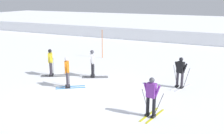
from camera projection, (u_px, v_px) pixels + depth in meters
The scene contains 8 objects.
ground_plane at pixel (90, 97), 13.00m from camera, with size 120.00×120.00×0.00m, color white.
far_snow_ridge at pixel (179, 32), 31.21m from camera, with size 80.00×8.19×1.32m, color white.
skier_orange at pixel (67, 71), 14.11m from camera, with size 1.52×1.23×1.71m.
skier_purple at pixel (151, 96), 10.65m from camera, with size 0.99×1.64×1.71m.
skier_yellow at pixel (51, 62), 16.19m from camera, with size 1.56×1.15×1.71m.
skier_black at pixel (180, 72), 14.06m from camera, with size 0.95×1.63×1.71m.
skier_white at pixel (92, 63), 15.93m from camera, with size 1.59×1.07×1.71m.
trail_marker_pole at pixel (102, 44), 20.96m from camera, with size 0.05×0.05×2.27m, color #C65614.
Camera 1 is at (6.26, -10.47, 4.85)m, focal length 42.08 mm.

